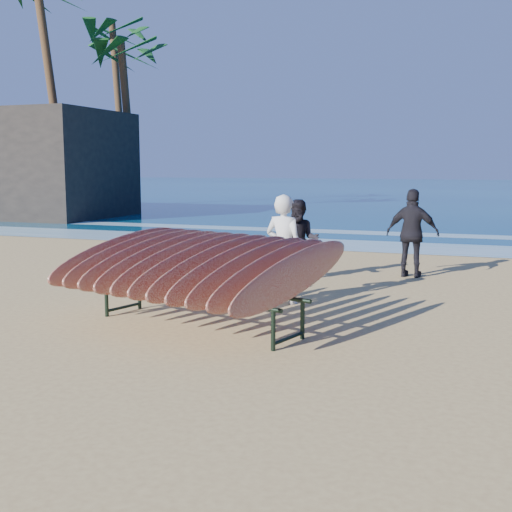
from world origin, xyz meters
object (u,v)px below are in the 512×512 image
Objects in this scene: person_dark_b at (413,233)px; palm_right at (117,37)px; surfboard_rack at (197,265)px; person_white at (284,249)px; person_dark_a at (300,240)px; building at (7,165)px; palm_mid at (126,57)px.

palm_right reaches higher than person_dark_b.
person_dark_b is at bearing -45.71° from palm_right.
person_dark_b is at bearing 82.11° from surfboard_rack.
person_white reaches higher than person_dark_a.
building is at bearing -97.22° from palm_right.
surfboard_rack is at bearing -56.51° from palm_right.
person_white is 0.17× the size of building.
person_white is 22.51m from palm_mid.
person_white is 1.12× the size of person_dark_a.
building is 1.01× the size of palm_right.
person_dark_b is at bearing -43.78° from palm_mid.
palm_mid reaches higher than surfboard_rack.
building is (-16.56, 11.39, 1.46)m from person_dark_a.
palm_right reaches higher than building.
person_dark_b is 26.42m from palm_right.
surfboard_rack is 23.66m from palm_mid.
person_dark_a is 0.16× the size of palm_right.
person_white is at bearing -38.48° from building.
building is (-16.87, 13.41, 1.36)m from person_white.
building is (-16.23, 15.30, 1.38)m from surfboard_rack.
palm_right is (0.98, 7.74, 6.76)m from building.
surfboard_rack is at bearing -43.32° from building.
surfboard_rack is 2.18× the size of person_white.
person_white is (0.64, 1.89, 0.01)m from surfboard_rack.
person_white is 21.59m from building.
surfboard_rack is at bearing -101.18° from person_dark_a.
surfboard_rack is 2.00m from person_white.
person_dark_a is at bearing -50.12° from palm_mid.
palm_right is at bearing 82.78° from building.
person_dark_a is 0.15× the size of building.
building is at bearing -135.10° from palm_mid.
building is at bearing -25.31° from person_dark_b.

